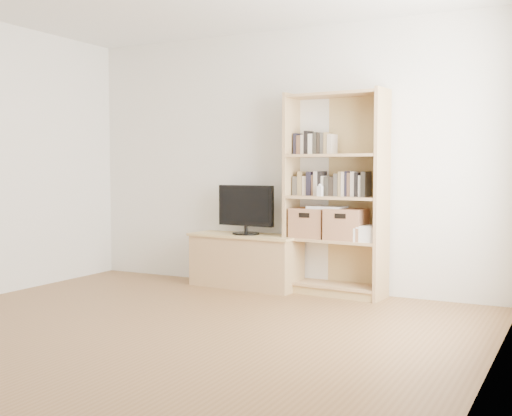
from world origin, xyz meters
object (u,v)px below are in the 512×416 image
Objects in this scene: television at (246,210)px; laptop at (327,207)px; bookshelf at (335,194)px; basket_right at (346,224)px; tv_stand at (246,262)px; baby_monitor at (320,191)px; basket_left at (311,223)px.

television is 1.87× the size of laptop.
bookshelf is 5.43× the size of basket_right.
tv_stand is 1.14m from basket_right.
baby_monitor is 0.19m from laptop.
basket_left is at bearing 176.22° from laptop.
laptop is at bearing 80.38° from baby_monitor.
baby_monitor is 0.40m from basket_right.
bookshelf is at bearing 3.99° from laptop.
baby_monitor is (0.83, -0.06, 0.74)m from tv_stand.
bookshelf is at bearing 175.25° from basket_right.
laptop is at bearing 5.99° from tv_stand.
laptop is at bearing -173.42° from bookshelf.
basket_right is (1.06, 0.02, -0.10)m from television.
tv_stand is at bearing -175.26° from laptop.
television reaches higher than basket_left.
tv_stand is 1.77× the size of television.
basket_right is 0.25m from laptop.
basket_right is at bearing -1.50° from laptop.
basket_right is at bearing 4.83° from tv_stand.
basket_left is (0.69, 0.06, 0.42)m from tv_stand.
basket_left is 1.02× the size of laptop.
tv_stand is 3.16× the size of basket_right.
basket_right is 1.05× the size of laptop.
bookshelf is 0.15m from laptop.
tv_stand is 3.30× the size of laptop.
television is at bearing -176.44° from tv_stand.
basket_right is (0.12, -0.02, -0.28)m from bookshelf.
laptop is (0.86, 0.04, 0.05)m from television.
basket_left reaches higher than tv_stand.
television reaches higher than laptop.
bookshelf is at bearing 51.48° from baby_monitor.
baby_monitor is at bearing -157.81° from basket_right.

